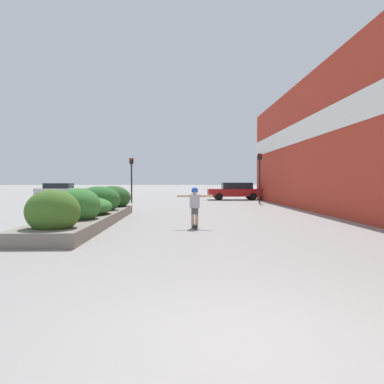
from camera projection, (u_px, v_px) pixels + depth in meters
name	position (u px, v px, depth m)	size (l,w,h in m)	color
ground_plane	(242.00, 346.00, 3.40)	(300.00, 300.00, 0.00)	gray
building_wall_right	(353.00, 131.00, 14.38)	(0.67, 34.33, 7.50)	#B23323
planter_box	(92.00, 208.00, 13.36)	(1.98, 9.82, 1.42)	slate
skateboard	(195.00, 226.00, 11.97)	(0.26, 0.75, 0.09)	black
skateboarder	(195.00, 202.00, 11.94)	(1.25, 0.23, 1.33)	tan
car_leftmost	(60.00, 191.00, 31.56)	(4.25, 1.88, 1.45)	#BCBCC1
car_center_left	(235.00, 191.00, 30.06)	(4.69, 1.85, 1.52)	maroon
traffic_light_left	(131.00, 172.00, 25.70)	(0.28, 0.30, 3.38)	black
traffic_light_right	(260.00, 170.00, 25.34)	(0.28, 0.30, 3.70)	black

